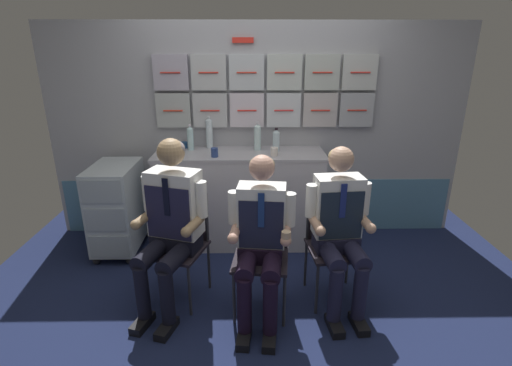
{
  "coord_description": "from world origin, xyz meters",
  "views": [
    {
      "loc": [
        -0.07,
        -2.48,
        1.91
      ],
      "look_at": [
        -0.03,
        0.29,
        0.92
      ],
      "focal_mm": 26.87,
      "sensor_mm": 36.0,
      "label": 1
    }
  ],
  "objects_px": {
    "folding_chair_by_counter": "(332,234)",
    "crew_member_right": "(261,235)",
    "crew_member_left": "(170,218)",
    "crew_member_by_counter": "(340,224)",
    "service_trolley": "(117,206)",
    "water_bottle_short": "(209,133)",
    "folding_chair_right": "(262,243)",
    "folding_chair_left": "(182,234)",
    "espresso_cup_small": "(274,151)"
  },
  "relations": [
    {
      "from": "folding_chair_right",
      "to": "folding_chair_by_counter",
      "type": "distance_m",
      "value": 0.57
    },
    {
      "from": "crew_member_right",
      "to": "crew_member_by_counter",
      "type": "relative_size",
      "value": 0.98
    },
    {
      "from": "water_bottle_short",
      "to": "folding_chair_left",
      "type": "bearing_deg",
      "value": -97.48
    },
    {
      "from": "folding_chair_right",
      "to": "water_bottle_short",
      "type": "xyz_separation_m",
      "value": [
        -0.49,
        1.19,
        0.59
      ]
    },
    {
      "from": "folding_chair_by_counter",
      "to": "espresso_cup_small",
      "type": "distance_m",
      "value": 0.99
    },
    {
      "from": "crew_member_right",
      "to": "crew_member_left",
      "type": "bearing_deg",
      "value": 165.52
    },
    {
      "from": "folding_chair_right",
      "to": "crew_member_right",
      "type": "relative_size",
      "value": 0.69
    },
    {
      "from": "folding_chair_right",
      "to": "crew_member_by_counter",
      "type": "xyz_separation_m",
      "value": [
        0.57,
        -0.02,
        0.17
      ]
    },
    {
      "from": "crew_member_left",
      "to": "crew_member_by_counter",
      "type": "bearing_deg",
      "value": -1.42
    },
    {
      "from": "service_trolley",
      "to": "crew_member_by_counter",
      "type": "xyz_separation_m",
      "value": [
        1.94,
        -0.87,
        0.22
      ]
    },
    {
      "from": "folding_chair_left",
      "to": "crew_member_by_counter",
      "type": "distance_m",
      "value": 1.23
    },
    {
      "from": "folding_chair_by_counter",
      "to": "crew_member_by_counter",
      "type": "distance_m",
      "value": 0.23
    },
    {
      "from": "service_trolley",
      "to": "water_bottle_short",
      "type": "xyz_separation_m",
      "value": [
        0.88,
        0.34,
        0.64
      ]
    },
    {
      "from": "folding_chair_left",
      "to": "water_bottle_short",
      "type": "bearing_deg",
      "value": 82.52
    },
    {
      "from": "crew_member_left",
      "to": "folding_chair_by_counter",
      "type": "distance_m",
      "value": 1.26
    },
    {
      "from": "folding_chair_right",
      "to": "folding_chair_left",
      "type": "bearing_deg",
      "value": 165.96
    },
    {
      "from": "crew_member_by_counter",
      "to": "espresso_cup_small",
      "type": "bearing_deg",
      "value": 115.34
    },
    {
      "from": "service_trolley",
      "to": "folding_chair_right",
      "type": "distance_m",
      "value": 1.61
    },
    {
      "from": "crew_member_left",
      "to": "crew_member_by_counter",
      "type": "relative_size",
      "value": 1.05
    },
    {
      "from": "crew_member_by_counter",
      "to": "crew_member_left",
      "type": "bearing_deg",
      "value": 178.58
    },
    {
      "from": "crew_member_by_counter",
      "to": "water_bottle_short",
      "type": "relative_size",
      "value": 3.88
    },
    {
      "from": "service_trolley",
      "to": "folding_chair_by_counter",
      "type": "bearing_deg",
      "value": -20.24
    },
    {
      "from": "folding_chair_right",
      "to": "espresso_cup_small",
      "type": "bearing_deg",
      "value": 81.28
    },
    {
      "from": "service_trolley",
      "to": "espresso_cup_small",
      "type": "height_order",
      "value": "espresso_cup_small"
    },
    {
      "from": "crew_member_right",
      "to": "folding_chair_left",
      "type": "bearing_deg",
      "value": 152.44
    },
    {
      "from": "folding_chair_left",
      "to": "crew_member_right",
      "type": "xyz_separation_m",
      "value": [
        0.61,
        -0.32,
        0.15
      ]
    },
    {
      "from": "folding_chair_right",
      "to": "water_bottle_short",
      "type": "relative_size",
      "value": 2.62
    },
    {
      "from": "service_trolley",
      "to": "crew_member_by_counter",
      "type": "relative_size",
      "value": 0.7
    },
    {
      "from": "crew_member_left",
      "to": "crew_member_right",
      "type": "xyz_separation_m",
      "value": [
        0.66,
        -0.17,
        -0.05
      ]
    },
    {
      "from": "service_trolley",
      "to": "crew_member_left",
      "type": "height_order",
      "value": "crew_member_left"
    },
    {
      "from": "folding_chair_right",
      "to": "crew_member_left",
      "type": "bearing_deg",
      "value": 179.31
    },
    {
      "from": "water_bottle_short",
      "to": "service_trolley",
      "type": "bearing_deg",
      "value": -158.55
    },
    {
      "from": "folding_chair_right",
      "to": "crew_member_right",
      "type": "distance_m",
      "value": 0.22
    },
    {
      "from": "folding_chair_by_counter",
      "to": "crew_member_right",
      "type": "bearing_deg",
      "value": -152.42
    },
    {
      "from": "crew_member_right",
      "to": "folding_chair_by_counter",
      "type": "distance_m",
      "value": 0.66
    },
    {
      "from": "espresso_cup_small",
      "to": "folding_chair_right",
      "type": "bearing_deg",
      "value": -98.72
    },
    {
      "from": "folding_chair_right",
      "to": "folding_chair_by_counter",
      "type": "relative_size",
      "value": 1.0
    },
    {
      "from": "service_trolley",
      "to": "water_bottle_short",
      "type": "bearing_deg",
      "value": 21.45
    },
    {
      "from": "service_trolley",
      "to": "folding_chair_right",
      "type": "xyz_separation_m",
      "value": [
        1.37,
        -0.85,
        0.05
      ]
    },
    {
      "from": "service_trolley",
      "to": "water_bottle_short",
      "type": "height_order",
      "value": "water_bottle_short"
    },
    {
      "from": "crew_member_right",
      "to": "folding_chair_by_counter",
      "type": "xyz_separation_m",
      "value": [
        0.57,
        0.3,
        -0.15
      ]
    },
    {
      "from": "crew_member_right",
      "to": "folding_chair_by_counter",
      "type": "height_order",
      "value": "crew_member_right"
    },
    {
      "from": "service_trolley",
      "to": "crew_member_left",
      "type": "xyz_separation_m",
      "value": [
        0.69,
        -0.84,
        0.26
      ]
    },
    {
      "from": "service_trolley",
      "to": "crew_member_right",
      "type": "distance_m",
      "value": 1.7
    },
    {
      "from": "crew_member_left",
      "to": "espresso_cup_small",
      "type": "xyz_separation_m",
      "value": [
        0.81,
        0.89,
        0.27
      ]
    },
    {
      "from": "espresso_cup_small",
      "to": "crew_member_left",
      "type": "bearing_deg",
      "value": -132.54
    },
    {
      "from": "water_bottle_short",
      "to": "crew_member_by_counter",
      "type": "bearing_deg",
      "value": -48.78
    },
    {
      "from": "crew_member_right",
      "to": "espresso_cup_small",
      "type": "bearing_deg",
      "value": 81.68
    },
    {
      "from": "folding_chair_left",
      "to": "crew_member_by_counter",
      "type": "height_order",
      "value": "crew_member_by_counter"
    },
    {
      "from": "folding_chair_left",
      "to": "crew_member_by_counter",
      "type": "relative_size",
      "value": 0.67
    }
  ]
}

